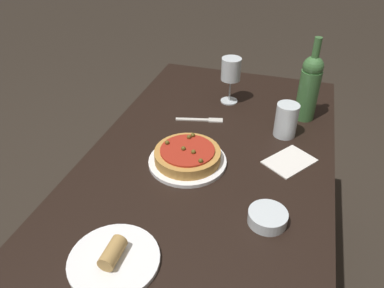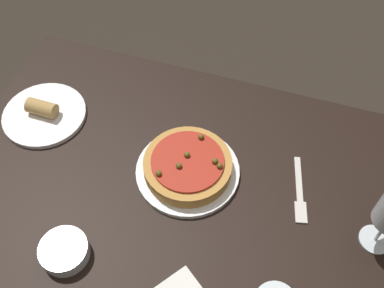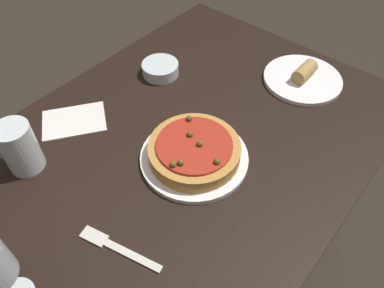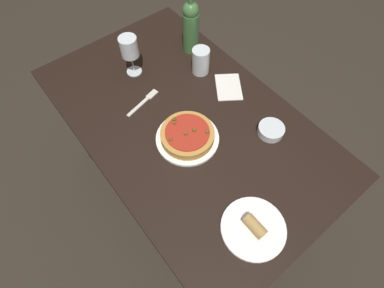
{
  "view_description": "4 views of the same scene",
  "coord_description": "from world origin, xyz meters",
  "px_view_note": "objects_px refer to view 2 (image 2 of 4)",
  "views": [
    {
      "loc": [
        -0.97,
        -0.23,
        1.46
      ],
      "look_at": [
        -0.1,
        0.04,
        0.83
      ],
      "focal_mm": 35.0,
      "sensor_mm": 36.0,
      "label": 1
    },
    {
      "loc": [
        0.1,
        -0.48,
        1.64
      ],
      "look_at": [
        -0.08,
        0.09,
        0.82
      ],
      "focal_mm": 42.0,
      "sensor_mm": 36.0,
      "label": 2
    },
    {
      "loc": [
        0.33,
        0.4,
        1.4
      ],
      "look_at": [
        -0.09,
        0.05,
        0.79
      ],
      "focal_mm": 35.0,
      "sensor_mm": 36.0,
      "label": 3
    },
    {
      "loc": [
        -0.59,
        0.43,
        1.72
      ],
      "look_at": [
        -0.14,
        0.08,
        0.8
      ],
      "focal_mm": 28.0,
      "sensor_mm": 36.0,
      "label": 4
    }
  ],
  "objects_px": {
    "dining_table": "(214,223)",
    "pizza": "(188,165)",
    "side_plate": "(44,113)",
    "dinner_plate": "(188,171)",
    "fork": "(299,193)",
    "side_bowl": "(64,251)"
  },
  "relations": [
    {
      "from": "pizza",
      "to": "side_plate",
      "type": "bearing_deg",
      "value": 173.23
    },
    {
      "from": "dinner_plate",
      "to": "side_plate",
      "type": "relative_size",
      "value": 1.15
    },
    {
      "from": "dining_table",
      "to": "side_bowl",
      "type": "relative_size",
      "value": 12.63
    },
    {
      "from": "pizza",
      "to": "side_plate",
      "type": "relative_size",
      "value": 0.96
    },
    {
      "from": "dining_table",
      "to": "side_plate",
      "type": "height_order",
      "value": "side_plate"
    },
    {
      "from": "fork",
      "to": "side_plate",
      "type": "xyz_separation_m",
      "value": [
        -0.67,
        0.02,
        0.01
      ]
    },
    {
      "from": "side_bowl",
      "to": "side_plate",
      "type": "height_order",
      "value": "side_plate"
    },
    {
      "from": "pizza",
      "to": "side_plate",
      "type": "distance_m",
      "value": 0.41
    },
    {
      "from": "dining_table",
      "to": "fork",
      "type": "xyz_separation_m",
      "value": [
        0.18,
        0.08,
        0.1
      ]
    },
    {
      "from": "dining_table",
      "to": "side_plate",
      "type": "distance_m",
      "value": 0.52
    },
    {
      "from": "dining_table",
      "to": "pizza",
      "type": "relative_size",
      "value": 6.27
    },
    {
      "from": "side_bowl",
      "to": "fork",
      "type": "bearing_deg",
      "value": 34.12
    },
    {
      "from": "side_plate",
      "to": "fork",
      "type": "bearing_deg",
      "value": -2.0
    },
    {
      "from": "dinner_plate",
      "to": "fork",
      "type": "bearing_deg",
      "value": 5.46
    },
    {
      "from": "dinner_plate",
      "to": "pizza",
      "type": "height_order",
      "value": "pizza"
    },
    {
      "from": "side_plate",
      "to": "dining_table",
      "type": "bearing_deg",
      "value": -12.0
    },
    {
      "from": "dinner_plate",
      "to": "pizza",
      "type": "xyz_separation_m",
      "value": [
        0.0,
        0.0,
        0.03
      ]
    },
    {
      "from": "pizza",
      "to": "side_plate",
      "type": "height_order",
      "value": "pizza"
    },
    {
      "from": "fork",
      "to": "dinner_plate",
      "type": "bearing_deg",
      "value": -98.09
    },
    {
      "from": "dining_table",
      "to": "side_plate",
      "type": "relative_size",
      "value": 6.04
    },
    {
      "from": "dining_table",
      "to": "pizza",
      "type": "height_order",
      "value": "pizza"
    },
    {
      "from": "pizza",
      "to": "side_bowl",
      "type": "relative_size",
      "value": 2.02
    }
  ]
}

